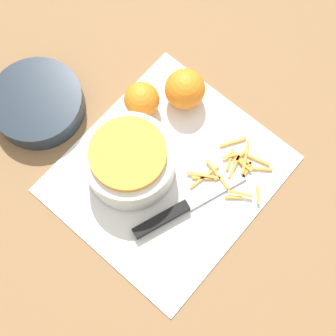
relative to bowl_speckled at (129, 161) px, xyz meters
The scene contains 8 objects.
ground_plane 0.09m from the bowl_speckled, 56.52° to the right, with size 4.00×4.00×0.00m, color olive.
cutting_board 0.08m from the bowl_speckled, 56.52° to the right, with size 0.39×0.35×0.01m.
bowl_speckled is the anchor object (origin of this frame).
bowl_dark 0.23m from the bowl_speckled, 96.10° to the left, with size 0.18×0.18×0.05m.
knife 0.12m from the bowl_speckled, 98.65° to the right, with size 0.23×0.10×0.02m.
orange_left 0.13m from the bowl_speckled, 32.26° to the left, with size 0.07×0.07×0.07m.
orange_right 0.18m from the bowl_speckled, ahead, with size 0.08×0.08×0.08m.
peel_pile 0.20m from the bowl_speckled, 49.51° to the right, with size 0.15×0.14×0.01m.
Camera 1 is at (-0.20, -0.18, 0.85)m, focal length 50.00 mm.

